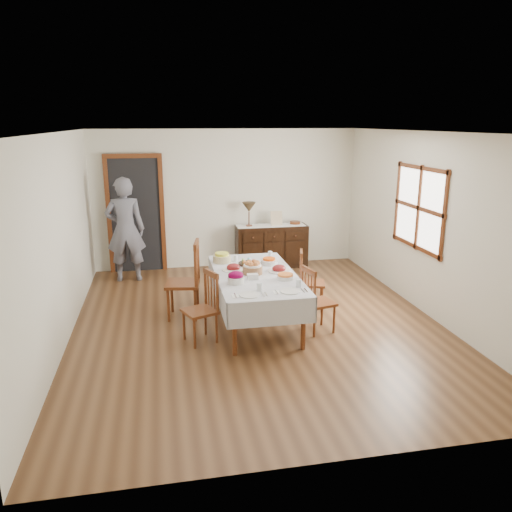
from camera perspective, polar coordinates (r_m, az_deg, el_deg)
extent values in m
plane|color=brown|center=(7.03, 0.16, -7.70)|extent=(6.00, 6.00, 0.00)
cube|color=white|center=(6.48, 0.17, 13.99)|extent=(5.00, 6.00, 0.02)
cube|color=silver|center=(9.55, -3.34, 6.51)|extent=(5.00, 0.02, 2.60)
cube|color=silver|center=(3.86, 8.87, -6.83)|extent=(5.00, 0.02, 2.60)
cube|color=silver|center=(6.64, -21.54, 1.62)|extent=(0.02, 6.00, 2.60)
cube|color=silver|center=(7.52, 19.23, 3.33)|extent=(0.02, 6.00, 2.60)
cube|color=white|center=(7.74, 18.18, 5.24)|extent=(0.02, 1.30, 1.10)
cube|color=#5E2C14|center=(7.73, 18.10, 5.24)|extent=(0.03, 1.46, 1.26)
cube|color=black|center=(9.48, -13.55, 4.52)|extent=(0.90, 0.06, 2.10)
cube|color=#5E2C14|center=(9.46, -13.55, 4.50)|extent=(1.04, 0.08, 2.18)
cube|color=silver|center=(6.78, -0.05, -2.21)|extent=(1.05, 2.08, 0.04)
cylinder|color=#5E2C14|center=(6.01, -2.45, -8.37)|extent=(0.06, 0.06, 0.67)
cylinder|color=#5E2C14|center=(6.18, 5.44, -7.75)|extent=(0.06, 0.06, 0.67)
cylinder|color=#5E2C14|center=(7.68, -4.43, -3.08)|extent=(0.06, 0.06, 0.67)
cylinder|color=#5E2C14|center=(7.81, 1.79, -2.72)|extent=(0.06, 0.06, 0.67)
cube|color=silver|center=(6.75, -4.48, -3.61)|extent=(0.03, 2.12, 0.32)
cube|color=silver|center=(6.94, 4.27, -3.08)|extent=(0.03, 2.12, 0.32)
cube|color=silver|center=(5.86, 1.89, -6.55)|extent=(1.08, 0.02, 0.32)
cube|color=silver|center=(7.81, -1.49, -0.94)|extent=(1.08, 0.02, 0.32)
cube|color=#5E2C14|center=(6.38, -6.45, -6.30)|extent=(0.49, 0.49, 0.04)
cylinder|color=#5E2C14|center=(6.53, -8.23, -7.88)|extent=(0.03, 0.03, 0.39)
cylinder|color=#5E2C14|center=(6.27, -7.04, -8.83)|extent=(0.03, 0.03, 0.39)
cylinder|color=#5E2C14|center=(6.65, -5.79, -7.35)|extent=(0.03, 0.03, 0.39)
cylinder|color=#5E2C14|center=(6.40, -4.53, -8.26)|extent=(0.03, 0.03, 0.39)
cylinder|color=#5E2C14|center=(6.50, -5.80, -3.48)|extent=(0.04, 0.04, 0.51)
cylinder|color=#5E2C14|center=(6.23, -4.43, -4.30)|extent=(0.04, 0.04, 0.51)
cube|color=#5E2C14|center=(6.30, -5.17, -2.01)|extent=(0.17, 0.35, 0.07)
cylinder|color=#5E2C14|center=(6.44, -5.46, -3.83)|extent=(0.02, 0.02, 0.42)
cylinder|color=#5E2C14|center=(6.37, -5.12, -4.04)|extent=(0.02, 0.02, 0.42)
cylinder|color=#5E2C14|center=(6.30, -4.78, -4.25)|extent=(0.02, 0.02, 0.42)
cube|color=#5E2C14|center=(7.18, -8.38, -3.15)|extent=(0.53, 0.53, 0.04)
cylinder|color=#5E2C14|center=(7.46, -9.58, -4.59)|extent=(0.04, 0.04, 0.48)
cylinder|color=#5E2C14|center=(7.11, -9.98, -5.61)|extent=(0.04, 0.04, 0.48)
cylinder|color=#5E2C14|center=(7.42, -6.70, -4.59)|extent=(0.04, 0.04, 0.48)
cylinder|color=#5E2C14|center=(7.07, -6.95, -5.62)|extent=(0.04, 0.04, 0.48)
cylinder|color=#5E2C14|center=(7.26, -6.65, -0.34)|extent=(0.04, 0.04, 0.62)
cylinder|color=#5E2C14|center=(6.87, -6.93, -1.22)|extent=(0.04, 0.04, 0.62)
cube|color=#5E2C14|center=(7.00, -6.85, 1.32)|extent=(0.12, 0.44, 0.09)
cylinder|color=#5E2C14|center=(7.17, -6.71, -0.72)|extent=(0.02, 0.02, 0.51)
cylinder|color=#5E2C14|center=(7.07, -6.78, -0.94)|extent=(0.02, 0.02, 0.51)
cylinder|color=#5E2C14|center=(6.98, -6.85, -1.17)|extent=(0.02, 0.02, 0.51)
cube|color=#5E2C14|center=(6.70, 7.19, -5.32)|extent=(0.45, 0.45, 0.04)
cylinder|color=#5E2C14|center=(6.74, 8.91, -7.20)|extent=(0.03, 0.03, 0.38)
cylinder|color=#5E2C14|center=(6.97, 7.54, -6.36)|extent=(0.03, 0.03, 0.38)
cylinder|color=#5E2C14|center=(6.59, 6.69, -7.66)|extent=(0.03, 0.03, 0.38)
cylinder|color=#5E2C14|center=(6.83, 5.37, -6.77)|extent=(0.03, 0.03, 0.38)
cylinder|color=#5E2C14|center=(6.41, 6.72, -3.91)|extent=(0.04, 0.04, 0.50)
cylinder|color=#5E2C14|center=(6.67, 5.29, -3.10)|extent=(0.04, 0.04, 0.50)
cube|color=#5E2C14|center=(6.47, 6.04, -1.70)|extent=(0.12, 0.36, 0.07)
cylinder|color=#5E2C14|center=(6.48, 6.34, -3.85)|extent=(0.02, 0.02, 0.41)
cylinder|color=#5E2C14|center=(6.54, 5.99, -3.65)|extent=(0.02, 0.02, 0.41)
cylinder|color=#5E2C14|center=(6.61, 5.63, -3.45)|extent=(0.02, 0.02, 0.41)
cube|color=#5E2C14|center=(7.49, 6.40, -3.11)|extent=(0.45, 0.45, 0.04)
cylinder|color=#5E2C14|center=(7.42, 7.55, -5.02)|extent=(0.03, 0.03, 0.38)
cylinder|color=#5E2C14|center=(7.71, 7.43, -4.25)|extent=(0.03, 0.03, 0.38)
cylinder|color=#5E2C14|center=(7.41, 5.23, -4.98)|extent=(0.03, 0.03, 0.38)
cylinder|color=#5E2C14|center=(7.69, 5.20, -4.21)|extent=(0.03, 0.03, 0.38)
cylinder|color=#5E2C14|center=(7.26, 5.18, -1.63)|extent=(0.04, 0.04, 0.49)
cylinder|color=#5E2C14|center=(7.56, 5.15, -0.94)|extent=(0.04, 0.04, 0.49)
cube|color=#5E2C14|center=(7.35, 5.20, 0.30)|extent=(0.13, 0.35, 0.07)
cylinder|color=#5E2C14|center=(7.34, 5.17, -1.58)|extent=(0.02, 0.02, 0.41)
cylinder|color=#5E2C14|center=(7.42, 5.16, -1.41)|extent=(0.02, 0.02, 0.41)
cylinder|color=#5E2C14|center=(7.49, 5.15, -1.23)|extent=(0.02, 0.02, 0.41)
cube|color=black|center=(9.60, 1.76, 1.13)|extent=(1.36, 0.45, 0.81)
cube|color=black|center=(9.23, -0.37, 2.13)|extent=(0.38, 0.02, 0.16)
sphere|color=brown|center=(9.22, -0.34, 2.11)|extent=(0.03, 0.03, 0.03)
cube|color=black|center=(9.32, 2.09, 2.24)|extent=(0.38, 0.02, 0.16)
sphere|color=brown|center=(9.30, 2.12, 2.21)|extent=(0.03, 0.03, 0.03)
cube|color=black|center=(9.41, 4.51, 2.34)|extent=(0.38, 0.02, 0.16)
sphere|color=brown|center=(9.40, 4.54, 2.31)|extent=(0.03, 0.03, 0.03)
imported|color=slate|center=(8.94, -14.73, 3.32)|extent=(0.61, 0.40, 1.95)
cylinder|color=brown|center=(6.76, -0.40, -1.59)|extent=(0.27, 0.27, 0.11)
cylinder|color=white|center=(6.75, -0.40, -1.08)|extent=(0.24, 0.24, 0.02)
sphere|color=#C36E36|center=(6.75, 0.16, -0.80)|extent=(0.08, 0.08, 0.08)
sphere|color=#C36E36|center=(6.80, -0.22, -0.68)|extent=(0.08, 0.08, 0.08)
sphere|color=#C36E36|center=(6.79, -0.77, -0.71)|extent=(0.08, 0.08, 0.08)
sphere|color=#C36E36|center=(6.73, -0.97, -0.86)|extent=(0.08, 0.08, 0.08)
sphere|color=#C36E36|center=(6.68, -0.60, -0.98)|extent=(0.08, 0.08, 0.08)
sphere|color=#C36E36|center=(6.69, -0.03, -0.95)|extent=(0.08, 0.08, 0.08)
cylinder|color=black|center=(7.15, -0.90, -0.94)|extent=(0.28, 0.28, 0.04)
ellipsoid|color=pink|center=(7.15, -0.29, -0.54)|extent=(0.05, 0.05, 0.06)
ellipsoid|color=#6CD2EC|center=(7.21, -0.82, -0.40)|extent=(0.05, 0.05, 0.06)
ellipsoid|color=#A7E56F|center=(7.17, -1.47, -0.50)|extent=(0.05, 0.05, 0.06)
ellipsoid|color=#FF9C4F|center=(7.08, -1.34, -0.70)|extent=(0.05, 0.05, 0.06)
ellipsoid|color=#C289E0|center=(7.07, -0.60, -0.72)|extent=(0.05, 0.05, 0.06)
cylinder|color=silver|center=(6.95, -2.60, -1.55)|extent=(0.32, 0.32, 0.02)
ellipsoid|color=maroon|center=(6.94, -2.60, -1.31)|extent=(0.19, 0.16, 0.11)
cylinder|color=silver|center=(6.89, 2.64, -1.70)|extent=(0.31, 0.31, 0.02)
ellipsoid|color=maroon|center=(6.88, 2.64, -1.45)|extent=(0.19, 0.16, 0.11)
cylinder|color=silver|center=(6.38, -2.33, -2.77)|extent=(0.21, 0.21, 0.08)
ellipsoid|color=maroon|center=(6.36, -2.33, -2.22)|extent=(0.20, 0.17, 0.11)
cylinder|color=silver|center=(7.22, 1.51, -0.69)|extent=(0.25, 0.25, 0.06)
cylinder|color=#E34D09|center=(7.21, 1.51, -0.34)|extent=(0.18, 0.18, 0.03)
cylinder|color=#C7BA86|center=(7.33, -3.92, -0.32)|extent=(0.26, 0.26, 0.10)
cylinder|color=#D4DB3C|center=(7.31, -3.93, 0.22)|extent=(0.20, 0.20, 0.04)
cylinder|color=silver|center=(6.55, 3.37, -2.45)|extent=(0.22, 0.22, 0.05)
cylinder|color=orange|center=(6.54, 3.37, -2.14)|extent=(0.20, 0.20, 0.02)
cube|color=silver|center=(6.54, -0.39, -2.37)|extent=(0.14, 0.09, 0.07)
cylinder|color=silver|center=(5.95, -0.74, -4.46)|extent=(0.25, 0.25, 0.01)
cube|color=white|center=(5.92, -2.37, -4.59)|extent=(0.08, 0.12, 0.01)
cube|color=silver|center=(5.92, -2.37, -4.54)|extent=(0.02, 0.16, 0.01)
cube|color=silver|center=(5.98, 0.77, -4.39)|extent=(0.01, 0.18, 0.01)
cube|color=silver|center=(5.99, 1.14, -4.37)|extent=(0.02, 0.14, 0.01)
cylinder|color=white|center=(6.10, 0.39, -3.52)|extent=(0.07, 0.07, 0.10)
cylinder|color=silver|center=(6.09, 3.92, -4.03)|extent=(0.25, 0.25, 0.01)
cube|color=white|center=(6.05, 2.36, -4.16)|extent=(0.08, 0.12, 0.01)
cube|color=silver|center=(6.05, 2.36, -4.11)|extent=(0.02, 0.16, 0.01)
cube|color=silver|center=(6.13, 5.36, -3.95)|extent=(0.01, 0.18, 0.01)
cube|color=silver|center=(6.14, 5.72, -3.92)|extent=(0.02, 0.14, 0.01)
cylinder|color=white|center=(6.25, 4.90, -3.11)|extent=(0.07, 0.07, 0.10)
cylinder|color=white|center=(7.37, -2.35, -0.26)|extent=(0.06, 0.06, 0.09)
cylinder|color=white|center=(7.52, 1.63, 0.13)|extent=(0.06, 0.06, 0.11)
cube|color=white|center=(9.50, 1.68, 3.53)|extent=(1.30, 0.35, 0.01)
cylinder|color=brown|center=(9.40, -0.80, 3.48)|extent=(0.12, 0.12, 0.03)
cylinder|color=brown|center=(9.38, -0.81, 4.32)|extent=(0.02, 0.02, 0.25)
cone|color=#44351F|center=(9.34, -0.81, 5.61)|extent=(0.26, 0.26, 0.18)
cube|color=tan|center=(9.46, 2.36, 4.31)|extent=(0.22, 0.08, 0.28)
cylinder|color=#5E2C14|center=(9.63, 4.49, 3.81)|extent=(0.20, 0.20, 0.06)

